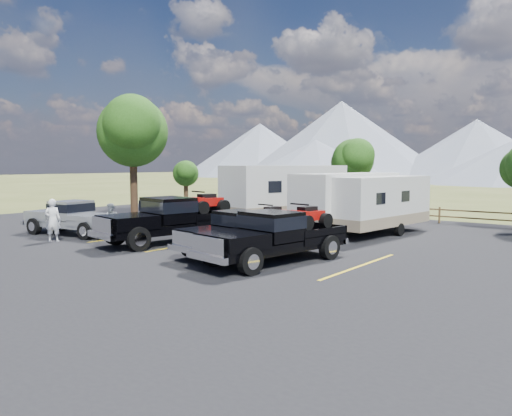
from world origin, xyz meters
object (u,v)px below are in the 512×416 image
Objects in this scene: pickup_silver at (73,217)px; person_a at (53,220)px; rig_center at (245,231)px; trailer_left at (286,194)px; rig_right at (276,235)px; trailer_right at (379,204)px; person_b at (111,220)px; rig_left at (174,218)px; tree_big_nw at (133,132)px; trailer_center at (347,201)px.

pickup_silver is 2.16m from person_a.
trailer_left reaches higher than rig_center.
person_a reaches higher than pickup_silver.
rig_right reaches higher than rig_center.
rig_center is at bearing -95.73° from trailer_right.
rig_left is at bearing 6.00° from person_b.
tree_big_nw is at bearing -158.83° from pickup_silver.
rig_right is 0.72× the size of trailer_center.
trailer_center is 1.50× the size of pickup_silver.
rig_right is 9.04m from trailer_center.
person_a is at bearing -158.53° from rig_right.
rig_center reaches higher than pickup_silver.
trailer_center is 1.05× the size of trailer_right.
rig_left is at bearing -77.74° from trailer_left.
pickup_silver is at bearing -134.94° from trailer_right.
pickup_silver is (-11.82, -9.51, -0.63)m from trailer_right.
trailer_left reaches higher than pickup_silver.
trailer_right is at bearing 120.10° from pickup_silver.
person_a is (-4.46, -12.02, -0.82)m from trailer_left.
trailer_center is at bearing -169.62° from trailer_right.
tree_big_nw is at bearing -163.96° from trailer_right.
person_a is (5.12, -8.58, -4.58)m from tree_big_nw.
rig_left is 4.28× the size of person_b.
rig_right is 11.00m from person_a.
trailer_center is 14.29m from person_a.
rig_left is 10.14m from trailer_right.
person_a is at bearing -126.96° from trailer_right.
trailer_left reaches higher than rig_right.
person_a is (-10.60, -11.29, -0.54)m from trailer_right.
tree_big_nw is 4.03× the size of person_a.
person_b is at bearing -45.18° from tree_big_nw.
person_a is at bearing -59.17° from tree_big_nw.
trailer_right is (1.71, 0.12, -0.07)m from trailer_center.
trailer_center reaches higher than rig_center.
person_b is at bearing -167.38° from rig_center.
tree_big_nw reaches higher than pickup_silver.
trailer_left is 4.52m from trailer_center.
rig_center is at bearing 158.57° from person_a.
trailer_right reaches higher than person_a.
rig_center is at bearing -4.23° from person_b.
pickup_silver is (-10.04, -1.13, -0.03)m from rig_center.
rig_right reaches higher than pickup_silver.
trailer_center is (0.07, 8.25, 0.68)m from rig_center.
trailer_center is at bearing 98.23° from rig_center.
person_a is (-10.75, -2.34, -0.01)m from rig_right.
tree_big_nw is 9.12m from pickup_silver.
person_b is (-9.71, 0.04, -0.16)m from rig_right.
trailer_left reaches higher than trailer_right.
tree_big_nw is 0.94× the size of trailer_right.
rig_left is 0.84× the size of trailer_right.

